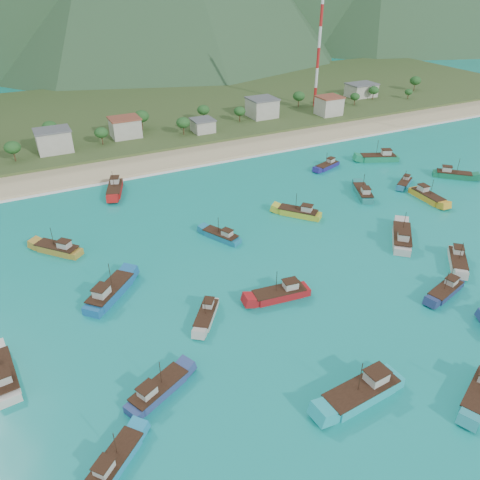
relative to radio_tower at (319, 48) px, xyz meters
name	(u,v)px	position (x,y,z in m)	size (l,w,h in m)	color
ground	(307,288)	(-75.31, -108.00, -25.50)	(600.00, 600.00, 0.00)	#0C8C84
beach	(173,159)	(-75.31, -29.00, -25.50)	(400.00, 18.00, 1.20)	beige
land	(125,113)	(-75.31, 32.00, -25.50)	(400.00, 110.00, 2.40)	#385123
surf_line	(183,169)	(-75.31, -38.50, -25.50)	(400.00, 2.50, 0.08)	white
village	(180,120)	(-63.21, -4.55, -20.65)	(209.13, 27.68, 7.36)	beige
vegetation	(112,130)	(-88.98, -5.36, -20.49)	(273.65, 25.81, 8.76)	#235623
radio_tower	(319,48)	(0.00, 0.00, 0.00)	(1.20, 1.20, 47.81)	red
boat_0	(206,315)	(-96.53, -107.47, -24.92)	(7.66, 8.92, 5.40)	beige
boat_4	(58,249)	(-117.13, -72.31, -24.72)	(9.84, 10.27, 6.49)	#AF872E
boat_5	(402,238)	(-45.96, -102.67, -24.53)	(11.29, 12.04, 7.54)	#BDB4AB
boat_6	(327,166)	(-34.62, -57.96, -24.88)	(9.87, 5.71, 5.60)	navy
boat_7	(299,213)	(-60.04, -81.20, -24.72)	(9.55, 10.45, 6.47)	gold
boat_8	(445,291)	(-52.43, -121.48, -24.85)	(10.21, 5.42, 5.78)	navy
boat_12	(363,193)	(-37.85, -79.11, -24.71)	(7.60, 11.37, 6.51)	#1D7771
boat_14	(457,261)	(-41.79, -114.91, -24.80)	(9.10, 9.57, 6.03)	beige
boat_15	(404,183)	(-22.34, -78.68, -25.00)	(8.43, 6.57, 4.96)	teal
boat_16	(280,294)	(-81.61, -108.25, -24.69)	(11.58, 4.60, 6.66)	#A81519
boat_17	(362,393)	(-83.14, -134.25, -24.47)	(13.58, 4.94, 7.87)	#21ADB7
boat_18	(115,189)	(-98.27, -46.37, -24.62)	(7.17, 12.37, 7.02)	red
boat_19	(221,236)	(-82.42, -82.95, -24.85)	(6.92, 9.99, 5.75)	teal
boat_20	(427,197)	(-23.77, -88.71, -24.71)	(3.88, 11.24, 6.55)	gold
boat_21	(3,376)	(-129.99, -107.00, -24.67)	(4.57, 11.73, 6.76)	beige
boat_24	(110,293)	(-110.58, -93.50, -24.54)	(11.61, 11.46, 7.44)	#195F9E
boat_25	(453,175)	(-5.48, -80.91, -24.72)	(10.21, 9.85, 6.47)	#126D46
boat_27	(158,390)	(-109.69, -120.27, -24.76)	(10.87, 7.39, 6.24)	navy
boat_28	(114,463)	(-118.25, -128.90, -24.84)	(9.36, 8.65, 5.82)	teal
boat_30	(379,158)	(-16.00, -60.18, -24.58)	(12.68, 8.20, 7.24)	#148355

